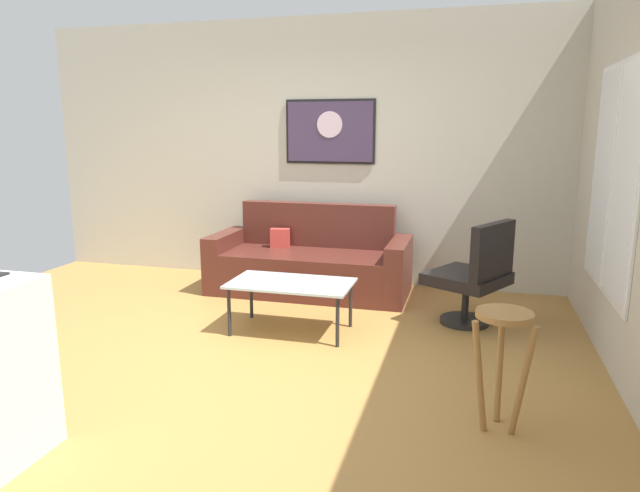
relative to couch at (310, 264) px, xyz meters
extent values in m
cube|color=#A3753A|center=(-0.05, -1.90, -0.31)|extent=(6.40, 6.40, 0.04)
cube|color=#BBB6A3|center=(-0.05, 0.52, 1.11)|extent=(6.40, 0.05, 2.80)
cube|color=#4F221B|center=(0.00, -0.05, -0.08)|extent=(1.65, 0.83, 0.42)
cube|color=#4F221B|center=(0.00, 0.29, 0.36)|extent=(1.65, 0.16, 0.46)
cube|color=#4F221B|center=(-0.91, -0.05, 0.00)|extent=(0.18, 0.83, 0.58)
cube|color=#4F221B|center=(0.92, -0.04, 0.00)|extent=(0.18, 0.83, 0.58)
cube|color=#B2372F|center=(-0.36, 0.10, 0.23)|extent=(0.22, 0.14, 0.20)
cube|color=silver|center=(0.18, -1.18, 0.12)|extent=(1.00, 0.56, 0.02)
cylinder|color=#232326|center=(-0.27, -1.42, -0.09)|extent=(0.03, 0.03, 0.40)
cylinder|color=#232326|center=(0.63, -1.42, -0.09)|extent=(0.03, 0.03, 0.40)
cylinder|color=#232326|center=(-0.27, -0.95, -0.09)|extent=(0.03, 0.03, 0.40)
cylinder|color=#232326|center=(0.63, -0.95, -0.09)|extent=(0.03, 0.03, 0.40)
cylinder|color=black|center=(1.56, -0.60, -0.27)|extent=(0.42, 0.42, 0.04)
cylinder|color=black|center=(1.56, -0.60, -0.06)|extent=(0.06, 0.06, 0.37)
cube|color=black|center=(1.56, -0.60, 0.11)|extent=(0.79, 0.80, 0.10)
cube|color=black|center=(1.76, -0.70, 0.39)|extent=(0.36, 0.56, 0.45)
cylinder|color=olive|center=(1.78, -2.35, 0.38)|extent=(0.31, 0.31, 0.03)
cylinder|color=olive|center=(1.78, -2.22, 0.04)|extent=(0.04, 0.13, 0.65)
cylinder|color=olive|center=(1.67, -2.42, 0.04)|extent=(0.13, 0.09, 0.65)
cylinder|color=olive|center=(1.89, -2.42, 0.04)|extent=(0.13, 0.09, 0.65)
cube|color=black|center=(0.08, 0.48, 1.33)|extent=(0.97, 0.01, 0.67)
cube|color=#433350|center=(0.08, 0.48, 1.33)|extent=(0.92, 0.02, 0.62)
cylinder|color=silver|center=(0.08, 0.46, 1.41)|extent=(0.27, 0.01, 0.27)
cube|color=silver|center=(2.54, -1.00, 1.01)|extent=(0.02, 1.40, 1.64)
cube|color=white|center=(2.53, -1.00, 1.01)|extent=(0.01, 1.32, 1.56)
cube|color=silver|center=(2.52, -1.00, 1.01)|extent=(0.01, 0.04, 1.56)
camera|label=1|loc=(1.58, -5.41, 1.36)|focal=31.68mm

